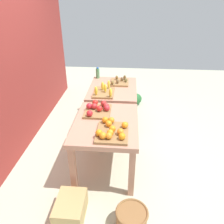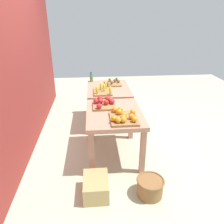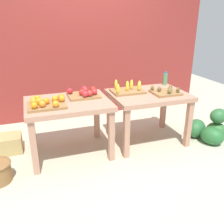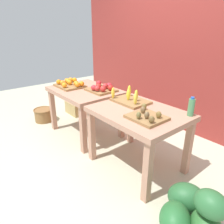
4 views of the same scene
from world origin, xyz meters
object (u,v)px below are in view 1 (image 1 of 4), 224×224
(apple_bin, at_px, (98,109))
(kiwi_bin, at_px, (119,82))
(display_table_left, at_px, (106,129))
(cardboard_produce_box, at_px, (71,209))
(water_bottle, at_px, (98,73))
(banana_crate, at_px, (104,91))
(watermelon_pile, at_px, (128,96))
(wicker_basket, at_px, (132,219))
(display_table_right, at_px, (113,93))
(orange_bin, at_px, (112,131))

(apple_bin, height_order, kiwi_bin, apple_bin)
(display_table_left, bearing_deg, apple_bin, 28.47)
(kiwi_bin, distance_m, cardboard_produce_box, 2.27)
(display_table_left, distance_m, water_bottle, 1.60)
(apple_bin, relative_size, banana_crate, 0.95)
(watermelon_pile, xyz_separation_m, wicker_basket, (-2.89, -0.09, -0.05))
(water_bottle, bearing_deg, cardboard_produce_box, -179.57)
(wicker_basket, bearing_deg, display_table_left, 21.65)
(wicker_basket, bearing_deg, cardboard_produce_box, 84.23)
(display_table_right, height_order, banana_crate, banana_crate)
(banana_crate, xyz_separation_m, cardboard_produce_box, (-1.67, 0.18, -0.65))
(water_bottle, height_order, wicker_basket, water_bottle)
(display_table_left, bearing_deg, orange_bin, -159.92)
(display_table_right, xyz_separation_m, water_bottle, (0.44, 0.32, 0.20))
(apple_bin, height_order, cardboard_produce_box, apple_bin)
(display_table_right, xyz_separation_m, watermelon_pile, (0.89, -0.26, -0.46))
(apple_bin, distance_m, banana_crate, 0.61)
(water_bottle, height_order, watermelon_pile, water_bottle)
(display_table_right, height_order, wicker_basket, display_table_right)
(apple_bin, distance_m, kiwi_bin, 1.11)
(orange_bin, distance_m, water_bottle, 1.87)
(display_table_right, distance_m, water_bottle, 0.58)
(display_table_left, height_order, banana_crate, banana_crate)
(display_table_right, xyz_separation_m, banana_crate, (-0.27, 0.12, 0.14))
(water_bottle, bearing_deg, orange_bin, -167.17)
(watermelon_pile, bearing_deg, cardboard_produce_box, 168.80)
(apple_bin, relative_size, water_bottle, 2.04)
(banana_crate, bearing_deg, water_bottle, 15.61)
(display_table_right, xyz_separation_m, apple_bin, (-0.88, 0.13, 0.15))
(display_table_right, relative_size, watermelon_pile, 1.51)
(display_table_left, relative_size, water_bottle, 5.05)
(display_table_left, bearing_deg, water_bottle, 11.54)
(display_table_left, relative_size, orange_bin, 2.28)
(water_bottle, distance_m, cardboard_produce_box, 2.48)
(apple_bin, bearing_deg, cardboard_produce_box, 171.04)
(apple_bin, relative_size, cardboard_produce_box, 1.05)
(orange_bin, height_order, banana_crate, banana_crate)
(display_table_right, bearing_deg, banana_crate, 155.98)
(display_table_right, bearing_deg, apple_bin, 171.38)
(display_table_right, height_order, kiwi_bin, kiwi_bin)
(kiwi_bin, bearing_deg, apple_bin, 167.72)
(display_table_left, height_order, apple_bin, apple_bin)
(cardboard_produce_box, bearing_deg, kiwi_bin, -10.64)
(banana_crate, bearing_deg, display_table_right, -24.02)
(water_bottle, relative_size, cardboard_produce_box, 0.52)
(banana_crate, distance_m, kiwi_bin, 0.52)
(watermelon_pile, height_order, cardboard_produce_box, watermelon_pile)
(orange_bin, bearing_deg, banana_crate, 11.03)
(kiwi_bin, bearing_deg, display_table_right, 153.44)
(cardboard_produce_box, bearing_deg, watermelon_pile, -11.20)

